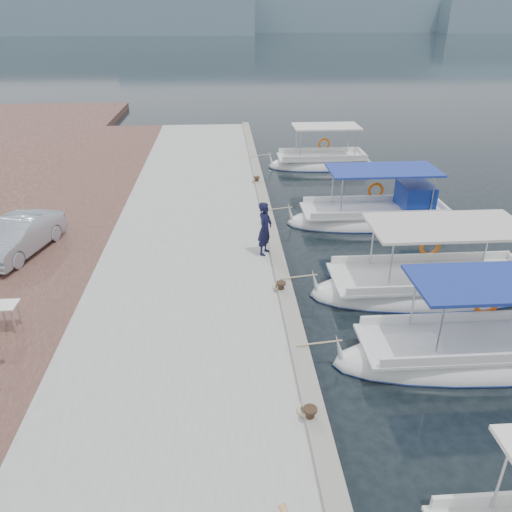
{
  "coord_description": "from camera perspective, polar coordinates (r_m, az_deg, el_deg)",
  "views": [
    {
      "loc": [
        -1.9,
        -10.77,
        7.77
      ],
      "look_at": [
        -1.0,
        2.48,
        1.2
      ],
      "focal_mm": 35.0,
      "sensor_mm": 36.0,
      "label": 1
    }
  ],
  "objects": [
    {
      "name": "ground",
      "position": [
        13.41,
        5.05,
        -9.19
      ],
      "size": [
        400.0,
        400.0,
        0.0
      ],
      "primitive_type": "plane",
      "color": "black",
      "rests_on": "ground"
    },
    {
      "name": "fishing_caique_d",
      "position": [
        20.85,
        13.58,
        4.25
      ],
      "size": [
        7.1,
        2.28,
        2.83
      ],
      "color": "silver",
      "rests_on": "ground"
    },
    {
      "name": "fishing_caique_c",
      "position": [
        16.15,
        19.28,
        -3.55
      ],
      "size": [
        7.44,
        2.45,
        2.83
      ],
      "color": "silver",
      "rests_on": "ground"
    },
    {
      "name": "distant_hills",
      "position": [
        214.59,
        5.06,
        26.2
      ],
      "size": [
        330.0,
        60.0,
        18.0
      ],
      "color": "#73919F",
      "rests_on": "ground"
    },
    {
      "name": "quay_curb",
      "position": [
        17.42,
        2.0,
        1.86
      ],
      "size": [
        0.44,
        40.0,
        0.12
      ],
      "primitive_type": "cube",
      "color": "gray",
      "rests_on": "concrete_quay"
    },
    {
      "name": "mooring_bollards",
      "position": [
        14.25,
        2.88,
        -3.49
      ],
      "size": [
        0.28,
        20.28,
        0.33
      ],
      "color": "black",
      "rests_on": "concrete_quay"
    },
    {
      "name": "concrete_quay",
      "position": [
        17.5,
        -7.11,
        0.67
      ],
      "size": [
        6.0,
        40.0,
        0.5
      ],
      "primitive_type": "cube",
      "color": "#A3A39D",
      "rests_on": "ground"
    },
    {
      "name": "parked_car",
      "position": [
        18.11,
        -25.42,
        2.05
      ],
      "size": [
        2.16,
        3.85,
        1.2
      ],
      "primitive_type": "imported",
      "rotation": [
        0.0,
        0.0,
        -0.26
      ],
      "color": "#A4B0BB",
      "rests_on": "cobblestone_strip"
    },
    {
      "name": "cobblestone_strip",
      "position": [
        18.5,
        -22.75,
        0.16
      ],
      "size": [
        4.0,
        40.0,
        0.5
      ],
      "primitive_type": "cube",
      "color": "#51312A",
      "rests_on": "ground"
    },
    {
      "name": "fishing_caique_e",
      "position": [
        28.14,
        7.48,
        10.34
      ],
      "size": [
        5.86,
        2.19,
        2.83
      ],
      "color": "silver",
      "rests_on": "ground"
    },
    {
      "name": "fishing_caique_b",
      "position": [
        13.77,
        24.89,
        -10.23
      ],
      "size": [
        7.75,
        2.12,
        2.83
      ],
      "color": "silver",
      "rests_on": "ground"
    },
    {
      "name": "fisherman",
      "position": [
        16.21,
        1.03,
        3.16
      ],
      "size": [
        0.68,
        0.78,
        1.79
      ],
      "primitive_type": "imported",
      "rotation": [
        0.0,
        0.0,
        1.1
      ],
      "color": "black",
      "rests_on": "concrete_quay"
    },
    {
      "name": "folding_table",
      "position": [
        13.95,
        -26.58,
        -5.7
      ],
      "size": [
        0.55,
        0.55,
        0.73
      ],
      "color": "silver",
      "rests_on": "cobblestone_strip"
    }
  ]
}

